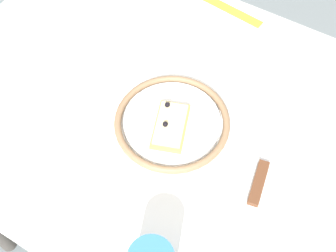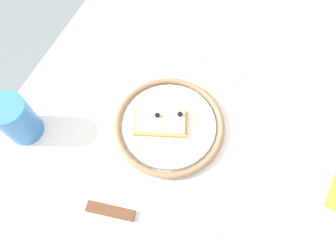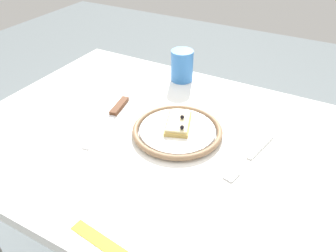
{
  "view_description": "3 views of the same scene",
  "coord_description": "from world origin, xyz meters",
  "px_view_note": "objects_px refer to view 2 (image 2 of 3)",
  "views": [
    {
      "loc": [
        0.24,
        -0.44,
        1.5
      ],
      "look_at": [
        -0.0,
        -0.04,
        0.76
      ],
      "focal_mm": 48.15,
      "sensor_mm": 36.0,
      "label": 1
    },
    {
      "loc": [
        0.25,
        0.08,
        1.34
      ],
      "look_at": [
        0.0,
        -0.03,
        0.76
      ],
      "focal_mm": 33.55,
      "sensor_mm": 36.0,
      "label": 2
    },
    {
      "loc": [
        -0.3,
        0.58,
        1.26
      ],
      "look_at": [
        0.01,
        -0.0,
        0.78
      ],
      "focal_mm": 35.65,
      "sensor_mm": 36.0,
      "label": 3
    }
  ],
  "objects_px": {
    "dining_table": "(179,150)",
    "fork": "(203,59)",
    "plate": "(169,126)",
    "pizza_slice_near": "(161,122)",
    "knife": "(128,215)",
    "napkin": "(334,21)",
    "cup": "(17,119)"
  },
  "relations": [
    {
      "from": "pizza_slice_near",
      "to": "cup",
      "type": "bearing_deg",
      "value": -64.97
    },
    {
      "from": "knife",
      "to": "napkin",
      "type": "relative_size",
      "value": 2.01
    },
    {
      "from": "dining_table",
      "to": "plate",
      "type": "distance_m",
      "value": 0.12
    },
    {
      "from": "pizza_slice_near",
      "to": "napkin",
      "type": "relative_size",
      "value": 1.02
    },
    {
      "from": "fork",
      "to": "napkin",
      "type": "bearing_deg",
      "value": 132.44
    },
    {
      "from": "knife",
      "to": "fork",
      "type": "relative_size",
      "value": 1.2
    },
    {
      "from": "knife",
      "to": "napkin",
      "type": "xyz_separation_m",
      "value": [
        -0.62,
        0.26,
        -0.0
      ]
    },
    {
      "from": "cup",
      "to": "napkin",
      "type": "xyz_separation_m",
      "value": [
        -0.55,
        0.53,
        -0.05
      ]
    },
    {
      "from": "plate",
      "to": "fork",
      "type": "distance_m",
      "value": 0.19
    },
    {
      "from": "dining_table",
      "to": "plate",
      "type": "bearing_deg",
      "value": -86.98
    },
    {
      "from": "plate",
      "to": "knife",
      "type": "distance_m",
      "value": 0.19
    },
    {
      "from": "plate",
      "to": "dining_table",
      "type": "bearing_deg",
      "value": 93.02
    },
    {
      "from": "fork",
      "to": "napkin",
      "type": "height_order",
      "value": "same"
    },
    {
      "from": "napkin",
      "to": "knife",
      "type": "bearing_deg",
      "value": -22.61
    },
    {
      "from": "dining_table",
      "to": "plate",
      "type": "height_order",
      "value": "plate"
    },
    {
      "from": "pizza_slice_near",
      "to": "napkin",
      "type": "distance_m",
      "value": 0.51
    },
    {
      "from": "knife",
      "to": "cup",
      "type": "xyz_separation_m",
      "value": [
        -0.07,
        -0.27,
        0.05
      ]
    },
    {
      "from": "knife",
      "to": "cup",
      "type": "relative_size",
      "value": 2.4
    },
    {
      "from": "fork",
      "to": "cup",
      "type": "height_order",
      "value": "cup"
    },
    {
      "from": "cup",
      "to": "plate",
      "type": "bearing_deg",
      "value": 114.42
    },
    {
      "from": "pizza_slice_near",
      "to": "knife",
      "type": "bearing_deg",
      "value": 5.34
    },
    {
      "from": "pizza_slice_near",
      "to": "napkin",
      "type": "height_order",
      "value": "pizza_slice_near"
    },
    {
      "from": "cup",
      "to": "knife",
      "type": "bearing_deg",
      "value": 75.13
    },
    {
      "from": "pizza_slice_near",
      "to": "dining_table",
      "type": "bearing_deg",
      "value": 97.34
    },
    {
      "from": "plate",
      "to": "fork",
      "type": "height_order",
      "value": "plate"
    },
    {
      "from": "dining_table",
      "to": "fork",
      "type": "xyz_separation_m",
      "value": [
        -0.19,
        -0.02,
        0.11
      ]
    },
    {
      "from": "fork",
      "to": "cup",
      "type": "bearing_deg",
      "value": -40.71
    },
    {
      "from": "pizza_slice_near",
      "to": "fork",
      "type": "relative_size",
      "value": 0.61
    },
    {
      "from": "pizza_slice_near",
      "to": "knife",
      "type": "xyz_separation_m",
      "value": [
        0.19,
        0.02,
        -0.02
      ]
    },
    {
      "from": "knife",
      "to": "fork",
      "type": "distance_m",
      "value": 0.38
    },
    {
      "from": "dining_table",
      "to": "cup",
      "type": "distance_m",
      "value": 0.35
    },
    {
      "from": "cup",
      "to": "pizza_slice_near",
      "type": "bearing_deg",
      "value": 115.03
    }
  ]
}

